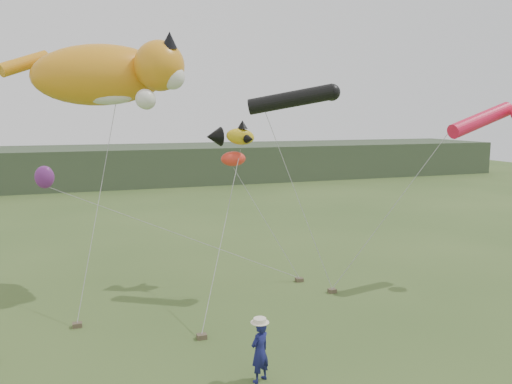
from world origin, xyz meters
TOP-DOWN VIEW (x-y plane):
  - ground at (0.00, 0.00)m, footprint 120.00×120.00m
  - headland at (-3.11, 44.69)m, footprint 90.00×13.00m
  - festival_attendant at (-0.26, 0.15)m, footprint 0.78×0.69m
  - sandbag_anchors at (-0.98, 5.27)m, footprint 13.07×4.58m
  - cat_kite at (-3.38, 9.66)m, footprint 7.35×3.92m
  - fish_kite at (1.36, 8.65)m, footprint 2.23×1.48m
  - tube_kites at (7.71, 5.83)m, footprint 11.91×3.45m
  - misc_kites at (-2.79, 10.61)m, footprint 8.92×4.53m

SIDE VIEW (x-z plane):
  - ground at x=0.00m, z-range 0.00..0.00m
  - sandbag_anchors at x=-0.98m, z-range 0.00..0.17m
  - festival_attendant at x=-0.26m, z-range 0.00..1.79m
  - headland at x=-3.11m, z-range -0.08..3.92m
  - misc_kites at x=-2.79m, z-range 4.20..6.00m
  - fish_kite at x=1.36m, z-range 6.02..7.16m
  - tube_kites at x=7.71m, z-range 6.63..8.88m
  - cat_kite at x=-3.38m, z-range 7.61..10.74m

